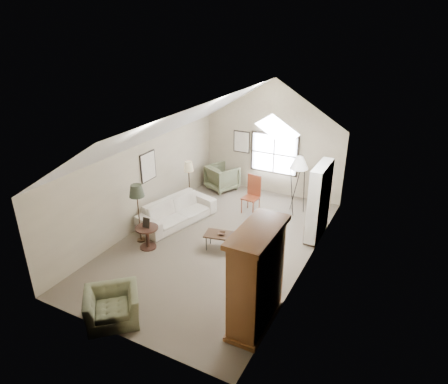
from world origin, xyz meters
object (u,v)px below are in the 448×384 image
at_px(sofa, 177,211).
at_px(armchair_near, 112,306).
at_px(armchair_far, 222,177).
at_px(coffee_table, 222,242).
at_px(side_chair, 251,195).
at_px(side_table, 148,237).
at_px(armoire, 256,278).

distance_m(sofa, armchair_near, 4.39).
bearing_deg(armchair_far, coffee_table, 142.50).
relative_size(armchair_near, coffee_table, 1.19).
xyz_separation_m(armchair_near, coffee_table, (0.72, 3.47, -0.12)).
bearing_deg(sofa, side_chair, -31.61).
height_order(sofa, armchair_far, armchair_far).
bearing_deg(armchair_far, armchair_near, 124.35).
xyz_separation_m(sofa, armchair_near, (1.21, -4.22, -0.02)).
relative_size(sofa, coffee_table, 2.76).
bearing_deg(armchair_near, armchair_far, 57.33).
distance_m(armchair_far, coffee_table, 4.11).
relative_size(sofa, side_table, 3.99).
xyz_separation_m(armoire, armchair_far, (-3.82, 5.81, -0.65)).
distance_m(sofa, armchair_far, 2.90).
xyz_separation_m(armchair_far, coffee_table, (1.90, -3.64, -0.22)).
height_order(sofa, coffee_table, sofa).
height_order(armoire, armchair_near, armoire).
distance_m(coffee_table, side_table, 2.02).
bearing_deg(coffee_table, side_chair, 95.19).
distance_m(sofa, side_table, 1.60).
bearing_deg(side_table, armchair_near, -67.05).
bearing_deg(armchair_far, side_chair, 168.31).
height_order(armoire, side_chair, armoire).
relative_size(armoire, sofa, 0.88).
height_order(armoire, side_table, armoire).
distance_m(coffee_table, side_chair, 2.43).
relative_size(side_table, side_chair, 0.51).
bearing_deg(sofa, armchair_far, 13.88).
height_order(armoire, armchair_far, armoire).
bearing_deg(side_chair, side_table, -111.41).
distance_m(sofa, coffee_table, 2.07).
bearing_deg(coffee_table, armoire, -48.50).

